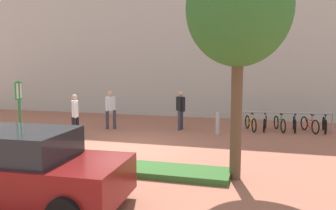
% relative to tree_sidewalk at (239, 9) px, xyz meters
% --- Properties ---
extents(ground_plane, '(60.00, 60.00, 0.00)m').
position_rel_tree_sidewalk_xyz_m(ground_plane, '(-3.75, 2.19, -4.16)').
color(ground_plane, '#9E5B47').
extents(building_facade, '(28.00, 1.20, 10.00)m').
position_rel_tree_sidewalk_xyz_m(building_facade, '(-3.75, 10.35, 0.84)').
color(building_facade, '#B2ADA3').
rests_on(building_facade, ground).
extents(planter_strip, '(7.00, 1.10, 0.16)m').
position_rel_tree_sidewalk_xyz_m(planter_strip, '(-3.61, -0.13, -4.08)').
color(planter_strip, '#336028').
rests_on(planter_strip, ground).
extents(tree_sidewalk, '(2.54, 2.54, 5.59)m').
position_rel_tree_sidewalk_xyz_m(tree_sidewalk, '(0.00, 0.00, 0.00)').
color(tree_sidewalk, brown).
rests_on(tree_sidewalk, ground).
extents(parking_sign_post, '(0.10, 0.36, 2.38)m').
position_rel_tree_sidewalk_xyz_m(parking_sign_post, '(-6.20, -0.13, -2.60)').
color(parking_sign_post, '#2D7238').
rests_on(parking_sign_post, ground).
extents(bike_at_sign, '(1.68, 0.42, 0.86)m').
position_rel_tree_sidewalk_xyz_m(bike_at_sign, '(-6.17, 0.01, -3.81)').
color(bike_at_sign, black).
rests_on(bike_at_sign, ground).
extents(bike_rack_cluster, '(3.74, 1.92, 0.83)m').
position_rel_tree_sidewalk_xyz_m(bike_rack_cluster, '(1.72, 6.87, -3.81)').
color(bike_rack_cluster, '#99999E').
rests_on(bike_rack_cluster, ground).
extents(bollard_steel, '(0.16, 0.16, 0.90)m').
position_rel_tree_sidewalk_xyz_m(bollard_steel, '(-1.10, 5.44, -3.71)').
color(bollard_steel, '#ADADB2').
rests_on(bollard_steel, ground).
extents(person_suited_dark, '(0.45, 0.47, 1.72)m').
position_rel_tree_sidewalk_xyz_m(person_suited_dark, '(-2.81, 5.97, -3.17)').
color(person_suited_dark, '#383342').
rests_on(person_suited_dark, ground).
extents(person_shirt_white, '(0.42, 0.53, 1.72)m').
position_rel_tree_sidewalk_xyz_m(person_shirt_white, '(-6.40, 3.24, -3.17)').
color(person_shirt_white, black).
rests_on(person_shirt_white, ground).
extents(person_shirt_blue, '(0.45, 0.59, 1.72)m').
position_rel_tree_sidewalk_xyz_m(person_shirt_blue, '(-5.87, 5.34, -3.17)').
color(person_shirt_blue, '#383342').
rests_on(person_shirt_blue, ground).
extents(car_maroon_wagon, '(4.37, 2.17, 1.54)m').
position_rel_tree_sidewalk_xyz_m(car_maroon_wagon, '(-4.13, -2.74, -3.40)').
color(car_maroon_wagon, maroon).
rests_on(car_maroon_wagon, ground).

